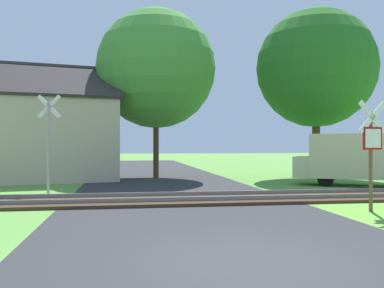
# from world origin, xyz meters

# --- Properties ---
(ground_plane) EXTENTS (160.00, 160.00, 0.00)m
(ground_plane) POSITION_xyz_m (0.00, 0.00, 0.00)
(ground_plane) COLOR #5B933D
(road_asphalt) EXTENTS (7.19, 80.00, 0.01)m
(road_asphalt) POSITION_xyz_m (0.00, 2.00, 0.00)
(road_asphalt) COLOR #2D2D30
(road_asphalt) RESTS_ON ground
(rail_track) EXTENTS (60.00, 2.60, 0.22)m
(rail_track) POSITION_xyz_m (0.00, 7.17, 0.06)
(rail_track) COLOR #422D1E
(rail_track) RESTS_ON ground
(stop_sign_near) EXTENTS (0.87, 0.20, 2.94)m
(stop_sign_near) POSITION_xyz_m (4.70, 4.29, 1.72)
(stop_sign_near) COLOR brown
(stop_sign_near) RESTS_ON ground
(crossing_sign_far) EXTENTS (0.87, 0.21, 3.60)m
(crossing_sign_far) POSITION_xyz_m (-4.49, 9.93, 2.07)
(crossing_sign_far) COLOR #9E9EA5
(crossing_sign_far) RESTS_ON ground
(house) EXTENTS (8.02, 7.15, 5.90)m
(house) POSITION_xyz_m (-5.80, 16.41, 2.19)
(house) COLOR #C6B293
(house) RESTS_ON ground
(tree_center) EXTENTS (6.43, 6.43, 9.11)m
(tree_center) POSITION_xyz_m (-0.10, 16.98, 5.88)
(tree_center) COLOR #513823
(tree_center) RESTS_ON ground
(tree_right) EXTENTS (6.35, 6.35, 9.07)m
(tree_right) POSITION_xyz_m (8.37, 15.47, 5.88)
(tree_right) COLOR #513823
(tree_right) RESTS_ON ground
(mail_truck) EXTENTS (5.17, 4.04, 2.24)m
(mail_truck) POSITION_xyz_m (8.15, 10.96, 1.24)
(mail_truck) COLOR beige
(mail_truck) RESTS_ON ground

